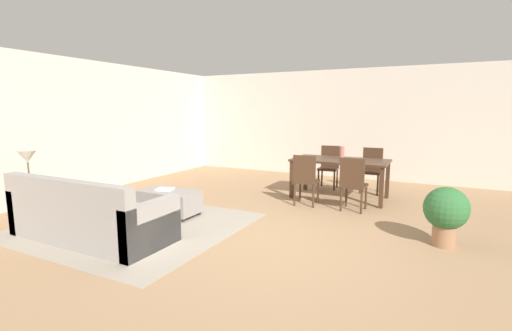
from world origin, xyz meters
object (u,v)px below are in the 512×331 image
side_table (31,193)px  dining_chair_near_right (353,181)px  dining_table (340,164)px  vase_centerpiece (342,153)px  dining_chair_far_left (329,164)px  ottoman_table (170,201)px  couch (89,218)px  book_on_ottoman (165,189)px  potted_plant (446,212)px  dining_chair_far_right (372,167)px  table_lamp (27,158)px  dining_chair_near_left (306,177)px

side_table → dining_chair_near_right: (4.24, 2.79, 0.06)m
side_table → dining_table: bearing=43.6°
side_table → vase_centerpiece: vase_centerpiece is taller
side_table → dining_chair_far_left: bearing=53.0°
dining_chair_near_right → dining_chair_far_left: (-0.88, 1.68, 0.00)m
ottoman_table → couch: bearing=-99.6°
book_on_ottoman → potted_plant: 4.10m
side_table → dining_table: (3.81, 3.63, 0.22)m
dining_chair_far_right → book_on_ottoman: 4.22m
ottoman_table → dining_chair_near_right: 3.05m
dining_chair_far_left → ottoman_table: bearing=-118.0°
book_on_ottoman → ottoman_table: bearing=-6.5°
vase_centerpiece → potted_plant: size_ratio=0.33×
side_table → table_lamp: table_lamp is taller
ottoman_table → side_table: 2.06m
ottoman_table → vase_centerpiece: 3.33m
side_table → dining_chair_far_right: size_ratio=0.63×
dining_chair_far_left → dining_chair_far_right: bearing=-1.7°
dining_table → table_lamp: bearing=-136.4°
dining_chair_near_left → dining_chair_near_right: size_ratio=1.00×
dining_chair_near_left → book_on_ottoman: 2.43m
side_table → dining_chair_near_left: size_ratio=0.63×
side_table → dining_chair_far_left: dining_chair_far_left is taller
dining_chair_near_right → dining_chair_near_left: bearing=-179.2°
vase_centerpiece → dining_table: bearing=-142.8°
potted_plant → side_table: bearing=-162.7°
couch → side_table: 1.43m
dining_chair_far_left → potted_plant: (2.24, -2.73, -0.07)m
table_lamp → potted_plant: table_lamp is taller
couch → table_lamp: (-1.41, 0.10, 0.70)m
vase_centerpiece → book_on_ottoman: 3.36m
vase_centerpiece → potted_plant: (1.78, -1.90, -0.44)m
dining_chair_far_left → potted_plant: 3.53m
book_on_ottoman → potted_plant: bearing=7.1°
couch → dining_chair_near_right: size_ratio=2.42×
side_table → book_on_ottoman: side_table is taller
dining_chair_near_left → book_on_ottoman: size_ratio=3.54×
dining_chair_near_right → table_lamp: bearing=-146.6°
book_on_ottoman → dining_chair_near_right: bearing=29.9°
ottoman_table → potted_plant: (3.97, 0.52, 0.21)m
couch → dining_chair_near_right: dining_chair_near_right is taller
vase_centerpiece → book_on_ottoman: vase_centerpiece is taller
couch → vase_centerpiece: (2.42, 3.75, 0.60)m
ottoman_table → dining_chair_far_left: size_ratio=1.04×
potted_plant → book_on_ottoman: bearing=-172.9°
dining_chair_near_left → table_lamp: bearing=-140.8°
dining_chair_near_right → vase_centerpiece: size_ratio=3.69×
dining_table → dining_chair_near_left: dining_chair_near_left is taller
dining_chair_near_right → dining_table: bearing=117.1°
dining_table → ottoman_table: bearing=-132.1°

